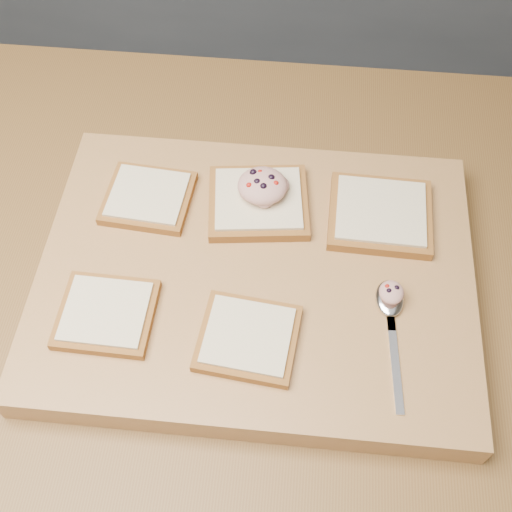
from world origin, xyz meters
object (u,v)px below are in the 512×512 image
at_px(bread_far_center, 258,202).
at_px(spoon, 390,308).
at_px(cutting_board, 256,276).
at_px(tuna_salad_dollop, 262,185).

distance_m(bread_far_center, spoon, 0.22).
relative_size(cutting_board, tuna_salad_dollop, 8.33).
bearing_deg(spoon, bread_far_center, 140.57).
distance_m(cutting_board, spoon, 0.17).
relative_size(cutting_board, spoon, 3.20).
distance_m(cutting_board, tuna_salad_dollop, 0.12).
bearing_deg(bread_far_center, cutting_board, -86.19).
bearing_deg(spoon, tuna_salad_dollop, 138.27).
height_order(cutting_board, spoon, spoon).
xyz_separation_m(bread_far_center, tuna_salad_dollop, (0.00, 0.01, 0.02)).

